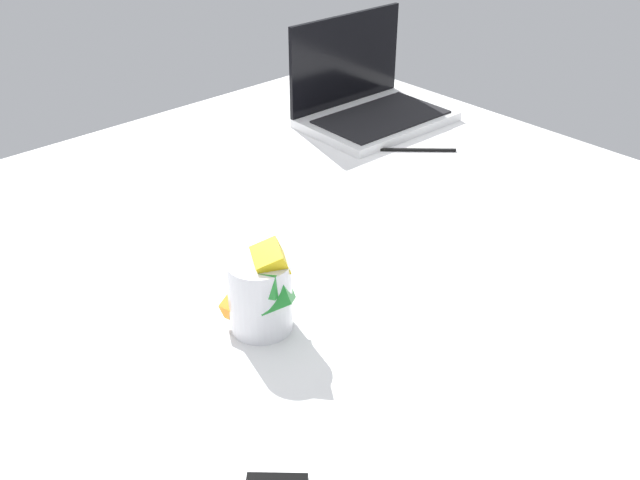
% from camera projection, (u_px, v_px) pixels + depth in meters
% --- Properties ---
extents(bed_mattress, '(1.80, 1.40, 0.18)m').
position_uv_depth(bed_mattress, '(236.00, 332.00, 1.16)').
color(bed_mattress, white).
rests_on(bed_mattress, ground).
extents(laptop, '(0.34, 0.24, 0.23)m').
position_uv_depth(laptop, '(368.00, 102.00, 1.66)').
color(laptop, silver).
rests_on(laptop, bed_mattress).
extents(snack_cup, '(0.09, 0.11, 0.14)m').
position_uv_depth(snack_cup, '(261.00, 293.00, 0.99)').
color(snack_cup, silver).
rests_on(snack_cup, bed_mattress).
extents(charger_cable, '(0.13, 0.12, 0.01)m').
position_uv_depth(charger_cable, '(416.00, 150.00, 1.53)').
color(charger_cable, black).
rests_on(charger_cable, bed_mattress).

